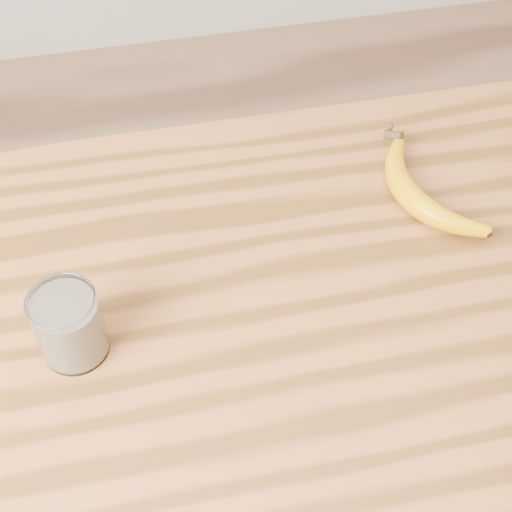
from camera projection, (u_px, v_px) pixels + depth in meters
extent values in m
cube|color=#A25E2C|center=(243.00, 361.00, 0.81)|extent=(1.20, 0.80, 0.04)
cylinder|color=brown|center=(474.00, 288.00, 1.44)|extent=(0.06, 0.06, 0.86)
cylinder|color=white|center=(69.00, 325.00, 0.77)|extent=(0.07, 0.07, 0.09)
torus|color=white|center=(60.00, 300.00, 0.73)|extent=(0.07, 0.07, 0.00)
cylinder|color=beige|center=(70.00, 328.00, 0.77)|extent=(0.07, 0.07, 0.08)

